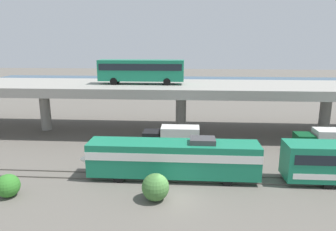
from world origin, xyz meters
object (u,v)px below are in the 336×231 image
object	(u,v)px
service_truck_west	(326,141)
service_truck_east	(173,138)
transit_bus_on_overpass	(141,70)
parked_car_4	(273,84)
parked_car_3	(191,85)
parked_car_1	(163,83)
parked_car_0	(119,83)
train_locomotive	(165,157)
parked_car_5	(117,85)
parked_car_2	(182,83)

from	to	relation	value
service_truck_west	service_truck_east	distance (m)	18.17
transit_bus_on_overpass	parked_car_4	xyz separation A→B (m)	(28.20, 37.14, -6.72)
parked_car_3	service_truck_west	bearing A→B (deg)	110.83
parked_car_1	parked_car_4	distance (m)	28.30
transit_bus_on_overpass	parked_car_0	xyz separation A→B (m)	(-11.54, 36.06, -6.72)
train_locomotive	parked_car_5	xyz separation A→B (m)	(-15.85, 48.84, 0.31)
transit_bus_on_overpass	service_truck_west	size ratio (longest dim) A/B	1.76
service_truck_east	parked_car_1	bearing A→B (deg)	-83.75
parked_car_2	parked_car_1	bearing A→B (deg)	164.46
parked_car_2	parked_car_4	world-z (taller)	same
service_truck_east	parked_car_5	bearing A→B (deg)	-68.36
transit_bus_on_overpass	service_truck_west	distance (m)	25.46
train_locomotive	parked_car_0	bearing A→B (deg)	-72.70
service_truck_west	parked_car_2	world-z (taller)	parked_car_2
parked_car_2	parked_car_3	world-z (taller)	same
service_truck_west	parked_car_5	xyz separation A→B (m)	(-34.40, 40.89, 0.86)
parked_car_3	service_truck_east	bearing A→B (deg)	86.89
transit_bus_on_overpass	parked_car_5	bearing A→B (deg)	-71.24
parked_car_1	service_truck_east	bearing A→B (deg)	-83.75
train_locomotive	transit_bus_on_overpass	xyz separation A→B (m)	(-4.54, 15.55, 7.03)
parked_car_3	parked_car_5	xyz separation A→B (m)	(-18.50, -0.89, 0.00)
train_locomotive	parked_car_5	size ratio (longest dim) A/B	3.82
parked_car_1	parked_car_5	distance (m)	12.18
service_truck_west	parked_car_5	size ratio (longest dim) A/B	1.49
parked_car_4	train_locomotive	bearing A→B (deg)	-114.19
parked_car_2	parked_car_4	distance (m)	23.12
service_truck_east	service_truck_west	bearing A→B (deg)	-180.00
service_truck_east	transit_bus_on_overpass	bearing A→B (deg)	-57.12
train_locomotive	parked_car_0	world-z (taller)	train_locomotive
parked_car_0	parked_car_3	xyz separation A→B (m)	(18.72, -1.87, -0.00)
service_truck_west	parked_car_2	size ratio (longest dim) A/B	1.57
parked_car_1	parked_car_3	size ratio (longest dim) A/B	1.00
parked_car_1	parked_car_5	world-z (taller)	same
service_truck_west	parked_car_0	bearing A→B (deg)	-51.59
parked_car_1	parked_car_3	distance (m)	8.21
parked_car_1	parked_car_4	xyz separation A→B (m)	(28.28, -0.87, 0.00)
parked_car_0	parked_car_4	distance (m)	39.76
service_truck_east	parked_car_2	xyz separation A→B (m)	(0.17, 44.17, 0.86)
transit_bus_on_overpass	parked_car_5	world-z (taller)	transit_bus_on_overpass
parked_car_3	parked_car_4	size ratio (longest dim) A/B	0.96
parked_car_1	transit_bus_on_overpass	bearing A→B (deg)	-89.88
transit_bus_on_overpass	parked_car_1	size ratio (longest dim) A/B	2.86
parked_car_4	transit_bus_on_overpass	bearing A→B (deg)	-127.21
train_locomotive	transit_bus_on_overpass	distance (m)	17.66
service_truck_west	parked_car_5	world-z (taller)	parked_car_5
train_locomotive	parked_car_3	bearing A→B (deg)	-93.05
train_locomotive	transit_bus_on_overpass	world-z (taller)	transit_bus_on_overpass
service_truck_west	parked_car_2	bearing A→B (deg)	-67.83
train_locomotive	service_truck_east	size ratio (longest dim) A/B	2.57
service_truck_east	parked_car_5	world-z (taller)	parked_car_5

